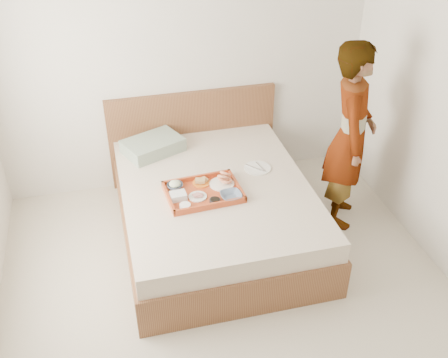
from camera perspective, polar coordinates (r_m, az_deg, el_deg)
name	(u,v)px	position (r m, az deg, el deg)	size (l,w,h in m)	color
ground	(239,319)	(4.05, 1.66, -14.87)	(3.50, 4.00, 0.01)	beige
wall_back	(183,56)	(4.95, -4.48, 13.07)	(3.50, 0.01, 2.60)	silver
bed	(216,210)	(4.60, -0.91, -3.40)	(1.65, 2.00, 0.53)	brown
headboard	(193,136)	(5.28, -3.39, 4.62)	(1.65, 0.06, 0.95)	brown
pillow	(153,146)	(4.92, -7.67, 3.58)	(0.51, 0.35, 0.12)	gray
tray	(203,192)	(4.32, -2.24, -1.38)	(0.60, 0.44, 0.05)	#BB4D24
prawn_plate	(222,184)	(4.41, -0.23, -0.54)	(0.21, 0.21, 0.01)	white
navy_bowl_big	(231,196)	(4.25, 0.76, -1.82)	(0.17, 0.17, 0.04)	#15284A
sauce_dish	(215,201)	(4.20, -0.99, -2.39)	(0.09, 0.09, 0.03)	black
meat_plate	(198,197)	(4.27, -2.85, -1.91)	(0.15, 0.15, 0.01)	white
bread_plate	(201,183)	(4.43, -2.47, -0.42)	(0.15, 0.15, 0.01)	orange
salad_bowl	(175,186)	(4.38, -5.30, -0.77)	(0.13, 0.13, 0.04)	#15284A
plastic_tub	(178,196)	(4.25, -4.96, -1.84)	(0.13, 0.10, 0.05)	silver
cheese_round	(185,206)	(4.16, -4.21, -2.92)	(0.09, 0.09, 0.03)	white
dinner_plate	(257,168)	(4.66, 3.63, 1.18)	(0.23, 0.23, 0.01)	white
person	(350,137)	(4.63, 13.45, 4.44)	(0.62, 0.40, 1.69)	beige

